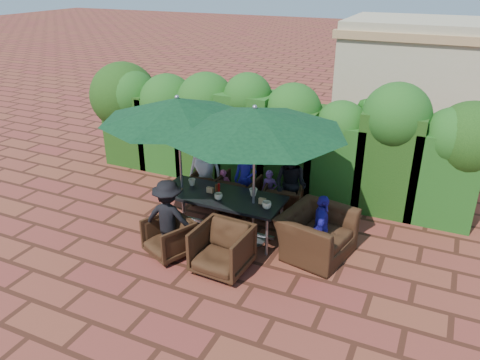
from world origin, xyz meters
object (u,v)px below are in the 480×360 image
at_px(dining_table, 221,199).
at_px(chair_far_left, 210,186).
at_px(umbrella_right, 255,120).
at_px(chair_near_left, 169,236).
at_px(umbrella_left, 178,109).
at_px(chair_near_right, 222,247).
at_px(chair_far_right, 283,199).
at_px(chair_end_right, 317,227).
at_px(chair_far_mid, 238,192).

bearing_deg(dining_table, chair_far_left, 128.31).
distance_m(umbrella_right, chair_near_left, 2.37).
xyz_separation_m(umbrella_left, chair_near_right, (1.33, -1.03, -1.79)).
distance_m(chair_far_right, chair_near_left, 2.42).
relative_size(chair_far_left, chair_end_right, 0.60).
bearing_deg(chair_near_left, chair_far_left, 123.40).
height_order(umbrella_right, chair_far_right, umbrella_right).
bearing_deg(chair_far_mid, chair_end_right, 154.39).
xyz_separation_m(chair_far_left, chair_end_right, (2.52, -0.95, 0.16)).
distance_m(umbrella_left, chair_far_mid, 2.16).
height_order(umbrella_left, chair_near_right, umbrella_left).
bearing_deg(chair_near_right, chair_end_right, 44.46).
relative_size(umbrella_left, umbrella_right, 0.89).
bearing_deg(dining_table, umbrella_right, -3.53).
bearing_deg(umbrella_right, chair_far_left, 144.12).
height_order(chair_far_left, chair_far_right, chair_far_right).
height_order(umbrella_left, chair_far_left, umbrella_left).
relative_size(umbrella_right, chair_near_right, 3.56).
distance_m(dining_table, chair_far_left, 1.29).
distance_m(umbrella_left, chair_near_right, 2.46).
xyz_separation_m(dining_table, chair_near_right, (0.54, -1.05, -0.25)).
bearing_deg(chair_end_right, dining_table, 102.43).
bearing_deg(chair_end_right, chair_near_left, 126.80).
relative_size(umbrella_right, chair_far_right, 4.16).
distance_m(chair_far_mid, chair_far_right, 0.90).
bearing_deg(chair_far_right, chair_far_mid, -1.37).
bearing_deg(umbrella_left, chair_far_right, 34.21).
relative_size(dining_table, chair_far_right, 3.09).
relative_size(chair_far_left, chair_far_mid, 0.91).
height_order(dining_table, chair_near_left, dining_table).
distance_m(chair_far_left, chair_near_left, 2.02).
distance_m(chair_far_mid, chair_near_right, 2.07).
xyz_separation_m(dining_table, chair_far_left, (-0.77, 0.98, -0.32)).
bearing_deg(chair_far_left, chair_far_mid, 166.80).
relative_size(umbrella_right, chair_far_mid, 3.84).
relative_size(dining_table, chair_end_right, 1.90).
relative_size(dining_table, chair_near_right, 2.65).
relative_size(chair_far_left, chair_near_right, 0.84).
bearing_deg(dining_table, chair_far_right, 53.47).
relative_size(chair_far_left, chair_near_left, 1.00).
bearing_deg(chair_far_mid, chair_far_right, -170.91).
height_order(chair_far_mid, chair_near_right, chair_near_right).
distance_m(chair_near_left, chair_end_right, 2.45).
bearing_deg(chair_far_left, chair_near_right, 115.23).
relative_size(chair_far_mid, chair_end_right, 0.67).
relative_size(umbrella_left, chair_near_left, 3.76).
bearing_deg(chair_far_left, dining_table, 120.72).
distance_m(umbrella_left, chair_far_left, 2.11).
height_order(chair_far_right, chair_near_right, chair_near_right).
bearing_deg(chair_end_right, umbrella_right, 104.89).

